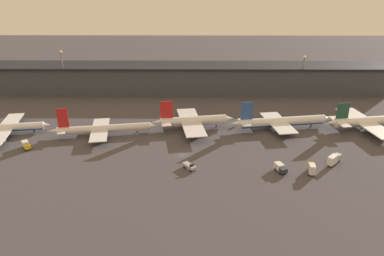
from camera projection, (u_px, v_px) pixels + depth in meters
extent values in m
plane|color=#423F44|center=(182.00, 155.00, 148.26)|extent=(600.00, 600.00, 0.00)
cube|color=#3D424C|center=(186.00, 79.00, 225.05)|extent=(235.56, 20.27, 14.92)
cube|color=black|center=(186.00, 66.00, 221.93)|extent=(235.56, 22.27, 1.20)
cylinder|color=white|center=(9.00, 127.00, 166.64)|extent=(30.11, 8.06, 3.30)
cylinder|color=#2D519E|center=(9.00, 128.00, 166.87)|extent=(28.55, 7.33, 2.81)
cone|color=white|center=(46.00, 125.00, 168.89)|extent=(4.41, 3.73, 3.14)
cube|color=white|center=(5.00, 128.00, 166.59)|extent=(13.11, 37.80, 0.36)
cylinder|color=gray|center=(14.00, 122.00, 176.64)|extent=(3.87, 2.37, 1.82)
cylinder|color=gray|center=(1.00, 140.00, 157.70)|extent=(3.87, 2.37, 1.82)
cylinder|color=black|center=(34.00, 131.00, 169.05)|extent=(0.50, 0.50, 1.49)
cylinder|color=black|center=(7.00, 131.00, 168.56)|extent=(0.50, 0.50, 1.49)
cylinder|color=black|center=(5.00, 133.00, 166.16)|extent=(0.50, 0.50, 1.49)
cylinder|color=silver|center=(104.00, 128.00, 165.30)|extent=(40.71, 9.76, 3.28)
cylinder|color=silver|center=(105.00, 130.00, 165.52)|extent=(38.62, 8.95, 2.79)
cone|color=silver|center=(153.00, 126.00, 168.30)|extent=(4.39, 3.71, 3.12)
cone|color=silver|center=(54.00, 131.00, 162.17)|extent=(5.31, 3.54, 2.79)
cube|color=red|center=(63.00, 118.00, 160.56)|extent=(4.60, 1.13, 8.72)
cube|color=silver|center=(62.00, 130.00, 162.58)|extent=(4.78, 9.99, 0.24)
cube|color=silver|center=(100.00, 130.00, 165.17)|extent=(11.40, 27.45, 0.36)
cylinder|color=gray|center=(104.00, 125.00, 172.58)|extent=(3.85, 2.36, 1.81)
cylinder|color=gray|center=(102.00, 139.00, 158.99)|extent=(3.85, 2.36, 1.81)
cylinder|color=black|center=(137.00, 131.00, 168.23)|extent=(0.50, 0.50, 1.48)
cylinder|color=black|center=(100.00, 133.00, 167.13)|extent=(0.50, 0.50, 1.48)
cylinder|color=black|center=(100.00, 135.00, 164.73)|extent=(0.50, 0.50, 1.48)
cylinder|color=silver|center=(194.00, 121.00, 171.86)|extent=(30.18, 8.87, 4.13)
cylinder|color=silver|center=(194.00, 122.00, 172.14)|extent=(28.61, 8.02, 3.51)
cone|color=silver|center=(228.00, 119.00, 174.14)|extent=(5.52, 4.67, 3.92)
cone|color=silver|center=(158.00, 122.00, 169.43)|extent=(6.68, 4.46, 3.51)
cube|color=red|center=(167.00, 110.00, 167.76)|extent=(5.77, 1.32, 7.89)
cube|color=silver|center=(166.00, 121.00, 169.77)|extent=(6.10, 13.13, 0.24)
cube|color=silver|center=(191.00, 122.00, 171.85)|extent=(14.59, 36.09, 0.36)
cylinder|color=gray|center=(190.00, 117.00, 181.46)|extent=(4.85, 2.97, 2.27)
cylinder|color=gray|center=(196.00, 133.00, 163.56)|extent=(4.85, 2.97, 2.27)
cylinder|color=black|center=(216.00, 125.00, 174.49)|extent=(0.50, 0.50, 1.86)
cylinder|color=black|center=(190.00, 125.00, 174.31)|extent=(0.50, 0.50, 1.86)
cylinder|color=black|center=(191.00, 128.00, 171.30)|extent=(0.50, 0.50, 1.86)
cylinder|color=white|center=(282.00, 121.00, 171.46)|extent=(41.06, 10.48, 3.97)
cylinder|color=#2D519E|center=(282.00, 123.00, 171.73)|extent=(38.95, 9.56, 3.37)
cone|color=white|center=(327.00, 119.00, 174.52)|extent=(5.30, 4.48, 3.77)
cone|color=white|center=(236.00, 123.00, 168.27)|extent=(6.42, 4.28, 3.37)
cube|color=#2D519E|center=(247.00, 111.00, 166.69)|extent=(5.55, 1.28, 8.18)
cube|color=white|center=(244.00, 122.00, 168.69)|extent=(5.44, 10.03, 0.24)
cube|color=white|center=(278.00, 123.00, 171.37)|extent=(12.86, 27.51, 0.36)
cylinder|color=gray|center=(275.00, 119.00, 178.81)|extent=(4.66, 2.85, 2.18)
cylinder|color=gray|center=(286.00, 131.00, 165.31)|extent=(4.66, 2.85, 2.18)
cylinder|color=black|center=(311.00, 125.00, 174.60)|extent=(0.50, 0.50, 1.79)
cylinder|color=black|center=(276.00, 126.00, 173.74)|extent=(0.50, 0.50, 1.79)
cylinder|color=black|center=(279.00, 129.00, 170.84)|extent=(0.50, 0.50, 1.79)
cylinder|color=white|center=(369.00, 121.00, 171.22)|extent=(33.29, 9.44, 4.20)
cylinder|color=#ADB2B7|center=(369.00, 122.00, 171.50)|extent=(31.56, 8.55, 3.57)
cone|color=white|center=(333.00, 123.00, 168.56)|extent=(6.79, 4.53, 3.57)
cube|color=#1E4738|center=(343.00, 111.00, 167.05)|extent=(5.87, 1.34, 7.25)
cube|color=white|center=(340.00, 121.00, 168.93)|extent=(6.33, 14.11, 0.24)
cube|color=white|center=(366.00, 122.00, 171.19)|extent=(15.18, 38.81, 0.36)
cylinder|color=gray|center=(354.00, 117.00, 181.52)|extent=(4.93, 3.02, 2.31)
cylinder|color=gray|center=(381.00, 134.00, 162.23)|extent=(4.93, 3.02, 2.31)
cylinder|color=black|center=(363.00, 126.00, 173.70)|extent=(0.50, 0.50, 1.89)
cylinder|color=black|center=(367.00, 129.00, 170.64)|extent=(0.50, 0.50, 1.89)
cube|color=gold|center=(27.00, 147.00, 151.58)|extent=(2.93, 2.82, 1.57)
cube|color=silver|center=(25.00, 144.00, 153.89)|extent=(4.07, 4.36, 2.09)
cylinder|color=black|center=(30.00, 149.00, 152.59)|extent=(1.00, 1.07, 0.90)
cylinder|color=black|center=(26.00, 150.00, 151.65)|extent=(1.00, 1.07, 0.90)
cylinder|color=black|center=(28.00, 145.00, 155.45)|extent=(1.00, 1.07, 0.90)
cylinder|color=black|center=(23.00, 146.00, 154.51)|extent=(1.00, 1.07, 0.90)
cube|color=#282D38|center=(284.00, 171.00, 133.60)|extent=(2.93, 2.45, 1.59)
cube|color=silver|center=(279.00, 166.00, 136.18)|extent=(3.55, 4.17, 2.12)
cylinder|color=black|center=(285.00, 173.00, 134.45)|extent=(0.89, 1.06, 0.90)
cylinder|color=black|center=(281.00, 173.00, 133.88)|extent=(0.89, 1.06, 0.90)
cylinder|color=black|center=(280.00, 168.00, 137.62)|extent=(0.89, 1.06, 0.90)
cylinder|color=black|center=(275.00, 169.00, 137.05)|extent=(0.89, 1.06, 0.90)
cube|color=gold|center=(311.00, 166.00, 135.96)|extent=(2.31, 2.01, 2.40)
cube|color=silver|center=(312.00, 169.00, 133.07)|extent=(2.63, 3.78, 3.20)
cylinder|color=black|center=(308.00, 170.00, 136.51)|extent=(0.66, 0.98, 0.90)
cylinder|color=black|center=(313.00, 170.00, 136.25)|extent=(0.66, 0.98, 0.90)
cylinder|color=black|center=(309.00, 174.00, 133.26)|extent=(0.66, 0.98, 0.90)
cylinder|color=black|center=(314.00, 175.00, 133.00)|extent=(0.66, 0.98, 0.90)
cube|color=#9EA3A8|center=(338.00, 157.00, 142.58)|extent=(3.16, 3.17, 2.39)
cube|color=silver|center=(333.00, 160.00, 139.59)|extent=(4.90, 5.00, 3.19)
cylinder|color=black|center=(335.00, 160.00, 143.49)|extent=(1.00, 1.02, 0.90)
cylinder|color=black|center=(339.00, 161.00, 142.48)|extent=(1.00, 1.02, 0.90)
cylinder|color=black|center=(329.00, 164.00, 140.14)|extent=(1.00, 1.02, 0.90)
cylinder|color=black|center=(333.00, 166.00, 139.13)|extent=(1.00, 1.02, 0.90)
cube|color=#9EA3A8|center=(189.00, 166.00, 137.33)|extent=(5.41, 6.02, 1.08)
cube|color=black|center=(192.00, 165.00, 135.90)|extent=(1.69, 1.53, 0.80)
cylinder|color=black|center=(194.00, 169.00, 136.76)|extent=(1.00, 1.06, 0.90)
cylinder|color=black|center=(191.00, 171.00, 135.80)|extent=(1.00, 1.06, 0.90)
cylinder|color=black|center=(188.00, 165.00, 139.50)|extent=(1.00, 1.06, 0.90)
cylinder|color=black|center=(184.00, 167.00, 138.54)|extent=(1.00, 1.06, 0.90)
cylinder|color=slate|center=(64.00, 74.00, 215.56)|extent=(0.70, 0.70, 24.70)
sphere|color=beige|center=(61.00, 52.00, 210.54)|extent=(1.80, 1.80, 1.80)
cylinder|color=slate|center=(302.00, 77.00, 215.12)|extent=(0.70, 0.70, 22.09)
sphere|color=beige|center=(305.00, 57.00, 210.61)|extent=(1.80, 1.80, 1.80)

